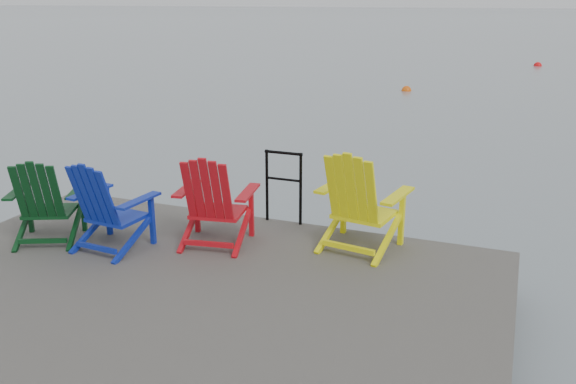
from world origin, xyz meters
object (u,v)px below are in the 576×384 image
(chair_blue, at_px, (108,205))
(buoy_a, at_px, (406,91))
(chair_yellow, at_px, (359,200))
(buoy_b, at_px, (538,66))
(chair_red, at_px, (214,200))
(handrail, at_px, (284,180))
(chair_green, at_px, (45,200))

(chair_blue, xyz_separation_m, buoy_a, (0.16, 16.50, -1.01))
(chair_yellow, relative_size, buoy_b, 2.99)
(chair_yellow, bearing_deg, chair_red, -154.30)
(handrail, relative_size, chair_blue, 0.89)
(handrail, bearing_deg, buoy_a, 94.94)
(chair_yellow, xyz_separation_m, buoy_b, (1.97, 25.96, -1.07))
(chair_yellow, bearing_deg, buoy_b, 94.78)
(handrail, relative_size, buoy_a, 2.57)
(chair_red, xyz_separation_m, chair_yellow, (1.52, 0.45, 0.04))
(chair_green, height_order, chair_yellow, chair_yellow)
(chair_blue, height_order, chair_yellow, chair_yellow)
(chair_blue, xyz_separation_m, chair_yellow, (2.54, 0.98, 0.06))
(chair_green, bearing_deg, buoy_a, 62.43)
(chair_green, distance_m, buoy_b, 27.55)
(handrail, bearing_deg, chair_yellow, -24.78)
(handrail, xyz_separation_m, buoy_b, (3.04, 25.46, -1.04))
(chair_blue, xyz_separation_m, chair_red, (1.01, 0.52, 0.02))
(chair_green, distance_m, chair_yellow, 3.49)
(chair_red, height_order, buoy_a, chair_red)
(chair_blue, bearing_deg, buoy_a, 94.50)
(chair_yellow, bearing_deg, chair_green, -153.25)
(handrail, height_order, chair_red, chair_red)
(buoy_a, bearing_deg, buoy_b, 67.41)
(handrail, height_order, chair_yellow, chair_yellow)
(chair_green, distance_m, chair_red, 1.90)
(handrail, distance_m, chair_green, 2.73)
(chair_red, distance_m, buoy_a, 16.04)
(chair_blue, relative_size, buoy_b, 2.68)
(handrail, distance_m, buoy_b, 25.67)
(handrail, distance_m, chair_blue, 2.08)
(chair_green, height_order, buoy_b, chair_green)
(chair_blue, distance_m, buoy_b, 27.33)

